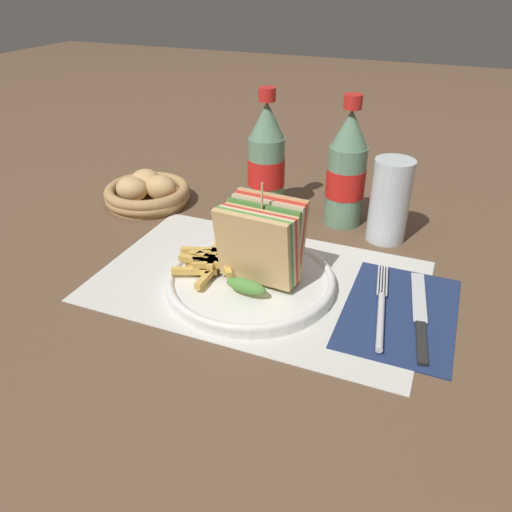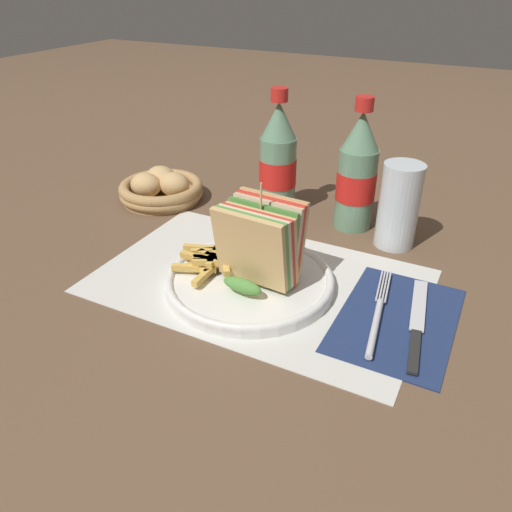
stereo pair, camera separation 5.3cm
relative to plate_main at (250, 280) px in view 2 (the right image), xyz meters
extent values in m
plane|color=brown|center=(-0.02, 0.01, -0.01)|extent=(4.00, 4.00, 0.00)
cube|color=silver|center=(0.01, 0.02, -0.01)|extent=(0.47, 0.30, 0.00)
cylinder|color=white|center=(0.00, 0.00, 0.00)|extent=(0.24, 0.24, 0.01)
torus|color=white|center=(0.00, 0.00, 0.00)|extent=(0.24, 0.24, 0.01)
cube|color=tan|center=(0.01, -0.02, 0.07)|extent=(0.11, 0.03, 0.11)
cube|color=#518E3D|center=(0.01, -0.02, 0.06)|extent=(0.11, 0.03, 0.11)
cube|color=beige|center=(0.01, -0.01, 0.06)|extent=(0.11, 0.03, 0.11)
cube|color=red|center=(0.01, 0.00, 0.06)|extent=(0.11, 0.03, 0.11)
cube|color=tan|center=(0.02, 0.01, 0.06)|extent=(0.11, 0.03, 0.11)
ellipsoid|color=#518E3D|center=(0.01, -0.04, 0.02)|extent=(0.06, 0.02, 0.02)
cube|color=tan|center=(0.01, 0.00, 0.06)|extent=(0.11, 0.03, 0.11)
cube|color=#518E3D|center=(0.01, 0.01, 0.06)|extent=(0.11, 0.03, 0.11)
cube|color=beige|center=(0.01, 0.02, 0.06)|extent=(0.11, 0.03, 0.11)
cube|color=red|center=(0.01, 0.03, 0.06)|extent=(0.11, 0.03, 0.11)
cube|color=tan|center=(0.01, 0.04, 0.07)|extent=(0.11, 0.03, 0.11)
ellipsoid|color=#518E3D|center=(0.01, 0.00, 0.02)|extent=(0.06, 0.02, 0.02)
cylinder|color=tan|center=(0.01, 0.01, 0.08)|extent=(0.00, 0.00, 0.14)
cube|color=gold|center=(-0.07, 0.00, 0.01)|extent=(0.05, 0.05, 0.01)
cube|color=gold|center=(-0.05, -0.03, 0.01)|extent=(0.01, 0.06, 0.01)
cube|color=gold|center=(-0.08, -0.02, 0.01)|extent=(0.05, 0.03, 0.01)
cube|color=gold|center=(-0.04, 0.00, 0.01)|extent=(0.06, 0.02, 0.01)
cube|color=gold|center=(-0.08, -0.03, 0.01)|extent=(0.06, 0.03, 0.01)
cube|color=gold|center=(-0.06, 0.01, 0.02)|extent=(0.03, 0.07, 0.01)
cube|color=gold|center=(-0.08, 0.01, 0.02)|extent=(0.07, 0.03, 0.01)
cube|color=gold|center=(-0.05, -0.01, 0.02)|extent=(0.06, 0.03, 0.01)
cube|color=gold|center=(-0.06, -0.01, 0.02)|extent=(0.05, 0.03, 0.01)
cube|color=gold|center=(-0.03, -0.01, 0.02)|extent=(0.04, 0.05, 0.01)
cube|color=gold|center=(-0.08, -0.01, 0.02)|extent=(0.05, 0.01, 0.01)
cube|color=gold|center=(-0.05, 0.00, 0.02)|extent=(0.05, 0.01, 0.01)
cube|color=gold|center=(-0.08, 0.01, 0.02)|extent=(0.04, 0.03, 0.01)
cube|color=gold|center=(-0.06, -0.01, 0.02)|extent=(0.06, 0.03, 0.01)
cube|color=gold|center=(-0.05, -0.01, 0.02)|extent=(0.06, 0.02, 0.01)
ellipsoid|color=maroon|center=(-0.06, 0.03, 0.02)|extent=(0.04, 0.03, 0.01)
cube|color=navy|center=(0.21, 0.02, -0.01)|extent=(0.14, 0.22, 0.00)
cylinder|color=silver|center=(0.19, -0.02, 0.00)|extent=(0.03, 0.12, 0.01)
cylinder|color=silver|center=(0.17, 0.07, 0.00)|extent=(0.01, 0.08, 0.00)
cylinder|color=silver|center=(0.17, 0.08, 0.00)|extent=(0.01, 0.08, 0.00)
cylinder|color=silver|center=(0.18, 0.08, 0.00)|extent=(0.01, 0.08, 0.00)
cylinder|color=silver|center=(0.18, 0.08, 0.00)|extent=(0.01, 0.08, 0.00)
cube|color=black|center=(0.24, -0.04, 0.00)|extent=(0.02, 0.08, 0.00)
cube|color=silver|center=(0.23, 0.06, 0.00)|extent=(0.04, 0.12, 0.00)
cylinder|color=slate|center=(-0.07, 0.25, 0.06)|extent=(0.07, 0.07, 0.14)
cylinder|color=red|center=(-0.07, 0.25, 0.07)|extent=(0.07, 0.07, 0.05)
cone|color=slate|center=(-0.07, 0.25, 0.16)|extent=(0.06, 0.06, 0.06)
cylinder|color=red|center=(-0.07, 0.25, 0.20)|extent=(0.03, 0.03, 0.02)
cylinder|color=slate|center=(0.07, 0.25, 0.06)|extent=(0.07, 0.07, 0.14)
cylinder|color=red|center=(0.07, 0.25, 0.07)|extent=(0.07, 0.07, 0.05)
cone|color=slate|center=(0.07, 0.25, 0.16)|extent=(0.06, 0.06, 0.06)
cylinder|color=red|center=(0.07, 0.25, 0.20)|extent=(0.03, 0.03, 0.02)
cylinder|color=silver|center=(0.15, 0.22, 0.06)|extent=(0.06, 0.06, 0.14)
cylinder|color=#AD8451|center=(-0.30, 0.19, 0.00)|extent=(0.15, 0.15, 0.01)
torus|color=#AD8451|center=(-0.30, 0.19, 0.00)|extent=(0.16, 0.16, 0.02)
torus|color=#AD8451|center=(-0.30, 0.19, 0.02)|extent=(0.16, 0.16, 0.02)
ellipsoid|color=tan|center=(-0.27, 0.20, 0.02)|extent=(0.06, 0.05, 0.05)
ellipsoid|color=tan|center=(-0.31, 0.21, 0.02)|extent=(0.06, 0.05, 0.05)
ellipsoid|color=tan|center=(-0.31, 0.17, 0.02)|extent=(0.06, 0.05, 0.05)
camera|label=1|loc=(0.23, -0.55, 0.39)|focal=35.00mm
camera|label=2|loc=(0.28, -0.53, 0.39)|focal=35.00mm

